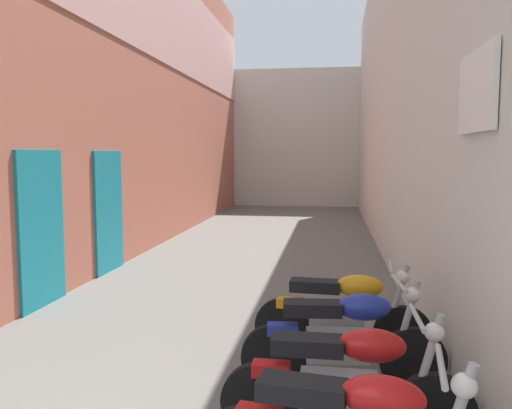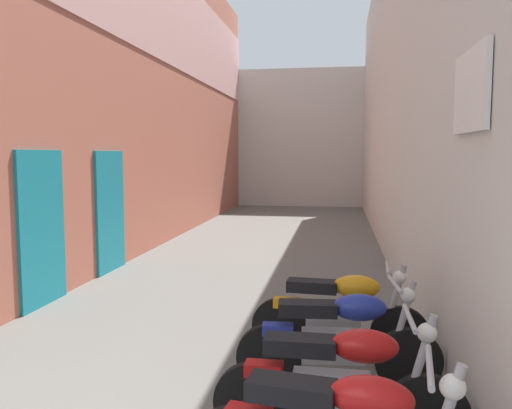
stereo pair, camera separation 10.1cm
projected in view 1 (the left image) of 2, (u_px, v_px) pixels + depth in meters
The scene contains 7 objects.
ground_plane at pixel (248, 272), 9.37m from camera, with size 36.13×36.13×0.00m, color #66635E.
building_left at pixel (139, 75), 11.31m from camera, with size 0.45×20.13×7.72m.
building_right at pixel (395, 83), 10.59m from camera, with size 0.45×20.13×7.18m.
building_far_end at pixel (297, 139), 21.97m from camera, with size 8.11×2.00×5.60m, color beige.
motorcycle_second at pixel (347, 382), 3.73m from camera, with size 1.85×0.58×1.04m.
motorcycle_third at pixel (344, 337), 4.64m from camera, with size 1.85×0.58×1.04m.
motorcycle_fourth at pixel (343, 312), 5.39m from camera, with size 1.85×0.58×1.04m.
Camera 1 is at (1.48, -1.02, 2.14)m, focal length 36.15 mm.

